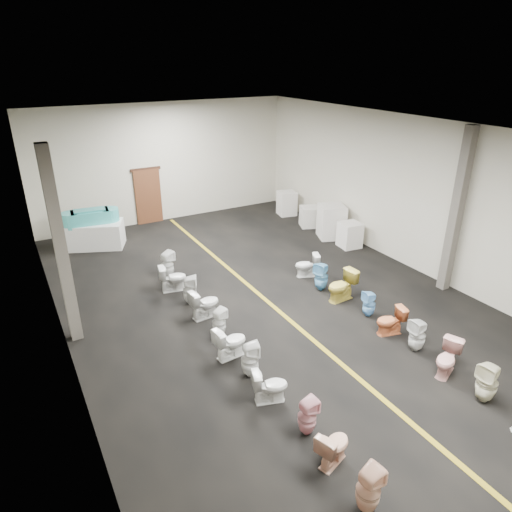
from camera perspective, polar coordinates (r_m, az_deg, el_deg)
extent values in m
plane|color=black|center=(12.11, 2.06, -6.22)|extent=(16.00, 16.00, 0.00)
plane|color=black|center=(10.59, 2.43, 15.34)|extent=(16.00, 16.00, 0.00)
plane|color=#BCB7A0|center=(18.19, -11.29, 11.32)|extent=(10.00, 0.00, 10.00)
plane|color=#BCB7A0|center=(9.71, -23.85, -1.48)|extent=(0.00, 16.00, 16.00)
plane|color=#BCB7A0|center=(14.30, 19.72, 6.99)|extent=(0.00, 16.00, 16.00)
cube|color=olive|center=(12.11, 2.06, -6.21)|extent=(0.12, 15.60, 0.01)
cube|color=#562D19|center=(18.20, -13.32, 7.24)|extent=(1.00, 0.10, 2.10)
cube|color=#331C11|center=(17.94, -13.66, 10.52)|extent=(1.15, 0.08, 0.10)
cube|color=#59544C|center=(10.65, -23.22, 0.82)|extent=(0.25, 0.25, 4.50)
cube|color=#59544C|center=(13.22, 23.77, 5.04)|extent=(0.25, 0.25, 4.50)
cube|color=silver|center=(16.51, -19.68, 2.50)|extent=(2.19, 1.67, 0.87)
cube|color=#3BACAB|center=(16.32, -19.97, 4.51)|extent=(1.27, 0.79, 0.50)
cylinder|color=#3BACAB|center=(16.31, -22.06, 4.17)|extent=(0.66, 0.66, 0.50)
cylinder|color=#3BACAB|center=(16.35, -17.89, 4.83)|extent=(0.66, 0.66, 0.50)
cube|color=teal|center=(16.25, -20.07, 5.17)|extent=(1.04, 0.57, 0.20)
cube|color=silver|center=(15.90, 11.63, 2.60)|extent=(0.74, 0.74, 0.86)
cube|color=silver|center=(16.57, 9.41, 4.28)|extent=(1.13, 1.13, 1.19)
cube|color=silver|center=(17.63, 6.71, 4.91)|extent=(0.88, 0.88, 0.76)
cube|color=silver|center=(18.85, 3.87, 6.61)|extent=(0.80, 0.80, 0.97)
imported|color=#DCA789|center=(7.47, 13.87, -26.56)|extent=(0.41, 0.40, 0.79)
imported|color=#D8A083|center=(8.00, 9.65, -22.42)|extent=(0.74, 0.57, 0.67)
imported|color=#D19098|center=(8.37, 6.42, -19.33)|extent=(0.35, 0.34, 0.72)
imported|color=white|center=(8.95, 1.75, -15.92)|extent=(0.76, 0.57, 0.69)
imported|color=silver|center=(9.50, -0.76, -12.82)|extent=(0.44, 0.44, 0.78)
imported|color=white|center=(10.05, -3.24, -10.69)|extent=(0.77, 0.49, 0.74)
imported|color=white|center=(10.77, -4.62, -8.27)|extent=(0.41, 0.40, 0.70)
imported|color=silver|center=(11.50, -6.45, -5.92)|extent=(0.79, 0.51, 0.77)
imported|color=silver|center=(12.16, -8.27, -4.21)|extent=(0.48, 0.48, 0.79)
imported|color=silver|center=(12.90, -10.37, -2.72)|extent=(0.81, 0.55, 0.76)
imported|color=white|center=(13.63, -11.03, -1.10)|extent=(0.50, 0.50, 0.83)
imported|color=beige|center=(9.90, 26.92, -13.89)|extent=(0.45, 0.44, 0.86)
imported|color=#D49891|center=(10.34, 22.82, -11.77)|extent=(0.82, 0.65, 0.73)
imported|color=silver|center=(10.82, 19.52, -9.31)|extent=(0.37, 0.36, 0.79)
imported|color=#CA6A3B|center=(11.25, 16.45, -7.81)|extent=(0.75, 0.54, 0.69)
imported|color=#76BAEE|center=(11.84, 13.96, -5.82)|extent=(0.35, 0.34, 0.69)
imported|color=gold|center=(12.39, 10.67, -3.70)|extent=(0.85, 0.52, 0.84)
imported|color=#6CB8E5|center=(12.83, 8.16, -2.53)|extent=(0.49, 0.49, 0.83)
imported|color=white|center=(13.58, 6.39, -1.17)|extent=(0.79, 0.62, 0.71)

